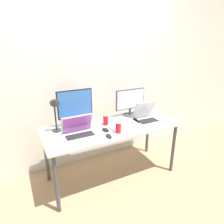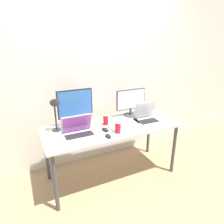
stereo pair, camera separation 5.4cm
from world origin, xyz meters
TOP-DOWN VIEW (x-y plane):
  - ground_plane at (0.00, 0.00)m, footprint 16.00×16.00m
  - wall_back at (0.00, 0.59)m, footprint 7.00×0.08m
  - work_desk at (0.00, 0.00)m, footprint 1.70×0.70m
  - monitor_left at (-0.40, 0.21)m, footprint 0.43×0.17m
  - monitor_center at (0.39, 0.20)m, footprint 0.44×0.20m
  - laptop_silver at (-0.46, -0.08)m, footprint 0.36×0.23m
  - laptop_secondary at (0.46, -0.07)m, footprint 0.30×0.26m
  - keyboard_main at (0.15, -0.06)m, footprint 0.43×0.15m
  - mouse_by_keyboard at (-0.17, -0.27)m, footprint 0.06×0.11m
  - mouse_by_laptop at (-0.14, -0.11)m, footprint 0.09×0.12m
  - soda_can_near_keyboard at (-0.06, 0.06)m, footprint 0.07×0.07m
  - soda_can_by_laptop at (-0.03, -0.21)m, footprint 0.07×0.07m
  - bamboo_vase at (0.61, 0.22)m, footprint 0.07×0.07m
  - desk_lamp at (-0.65, 0.11)m, footprint 0.11×0.18m

SIDE VIEW (x-z plane):
  - ground_plane at x=0.00m, z-range 0.00..0.00m
  - work_desk at x=0.00m, z-range 0.31..1.05m
  - keyboard_main at x=0.15m, z-range 0.74..0.76m
  - mouse_by_keyboard at x=-0.17m, z-range 0.74..0.77m
  - mouse_by_laptop at x=-0.14m, z-range 0.74..0.78m
  - laptop_silver at x=-0.46m, z-range 0.68..0.91m
  - laptop_secondary at x=0.46m, z-range 0.67..0.93m
  - soda_can_near_keyboard at x=-0.06m, z-range 0.74..0.87m
  - soda_can_by_laptop at x=-0.03m, z-range 0.74..0.87m
  - bamboo_vase at x=0.61m, z-range 0.66..0.96m
  - monitor_center at x=0.39m, z-range 0.76..1.13m
  - monitor_left at x=-0.40m, z-range 0.77..1.22m
  - desk_lamp at x=-0.65m, z-range 0.82..1.25m
  - wall_back at x=0.00m, z-range 0.00..2.60m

